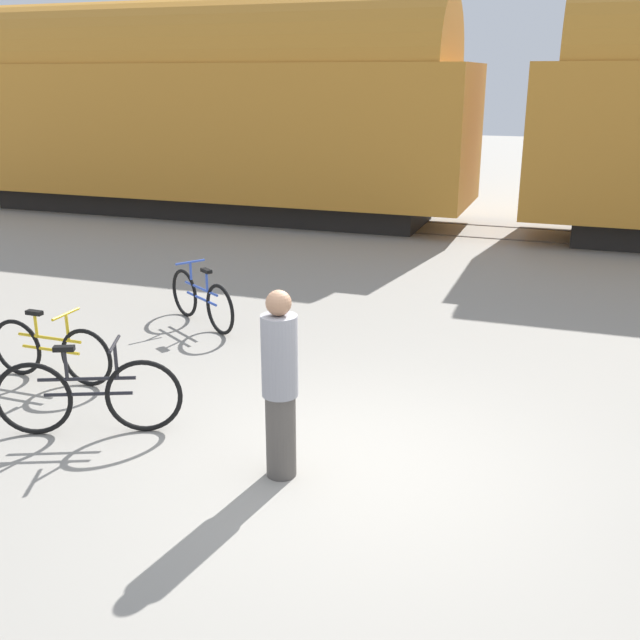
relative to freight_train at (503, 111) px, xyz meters
name	(u,v)px	position (x,y,z in m)	size (l,w,h in m)	color
ground_plane	(339,465)	(0.00, -11.32, -2.66)	(80.00, 80.00, 0.00)	gray
freight_train	(503,111)	(0.00, 0.00, 0.00)	(27.92, 3.12, 5.14)	black
rail_near	(490,238)	(0.00, -0.72, -2.66)	(39.92, 0.07, 0.01)	#4C4238
rail_far	(498,226)	(0.00, 0.72, -2.66)	(39.92, 0.07, 0.01)	#4C4238
bicycle_blue	(202,299)	(-3.11, -8.12, -2.29)	(1.48, 0.98, 0.88)	black
bicycle_black	(89,395)	(-2.54, -11.52, -2.26)	(1.71, 0.77, 0.95)	black
bicycle_yellow	(51,351)	(-3.79, -10.52, -2.30)	(1.67, 0.46, 0.86)	black
person_in_grey	(280,385)	(-0.44, -11.65, -1.79)	(0.32, 0.32, 1.72)	#514C47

